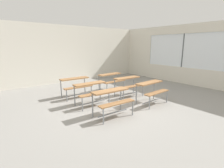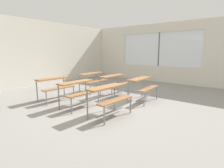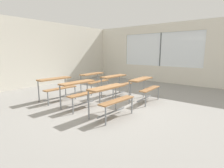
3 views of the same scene
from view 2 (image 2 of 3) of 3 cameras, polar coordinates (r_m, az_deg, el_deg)
ground at (r=5.29m, az=-2.70°, el=-7.24°), size 10.00×9.00×0.05m
wall_back at (r=8.68m, az=-26.20°, el=8.93°), size 10.00×0.12×3.00m
wall_right at (r=9.35m, az=18.61°, el=9.18°), size 0.12×9.00×3.00m
desk_bench_r0c0 at (r=4.31m, az=-0.93°, el=-3.25°), size 1.13×0.64×0.74m
desk_bench_r0c1 at (r=5.71m, az=9.98°, el=0.04°), size 1.13×0.64×0.74m
desk_bench_r1c0 at (r=5.09m, az=-10.86°, el=-1.28°), size 1.11×0.62×0.74m
desk_bench_r1c1 at (r=6.28m, az=0.87°, el=1.17°), size 1.13×0.65×0.74m
desk_bench_r2c0 at (r=5.97m, az=-18.08°, el=0.13°), size 1.12×0.63×0.74m
desk_bench_r2c1 at (r=6.98m, az=-6.29°, el=2.06°), size 1.13×0.64×0.74m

